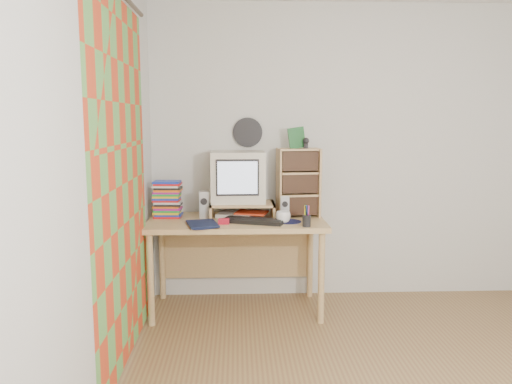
{
  "coord_description": "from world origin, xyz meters",
  "views": [
    {
      "loc": [
        -1.02,
        -2.51,
        1.54
      ],
      "look_at": [
        -0.87,
        1.33,
        0.98
      ],
      "focal_mm": 35.0,
      "sensor_mm": 36.0,
      "label": 1
    }
  ],
  "objects": [
    {
      "name": "left_wall",
      "position": [
        -1.75,
        0.0,
        1.25
      ],
      "size": [
        0.0,
        3.5,
        3.5
      ],
      "primitive_type": "plane",
      "rotation": [
        1.57,
        0.0,
        1.57
      ],
      "color": "silver",
      "rests_on": "floor"
    },
    {
      "name": "back_wall",
      "position": [
        0.0,
        1.75,
        1.25
      ],
      "size": [
        3.5,
        0.0,
        3.5
      ],
      "primitive_type": "plane",
      "rotation": [
        1.57,
        0.0,
        0.0
      ],
      "color": "silver",
      "rests_on": "floor"
    },
    {
      "name": "game_box",
      "position": [
        -0.54,
        1.5,
        1.39
      ],
      "size": [
        0.13,
        0.04,
        0.17
      ],
      "primitive_type": "cube",
      "rotation": [
        0.0,
        0.0,
        0.12
      ],
      "color": "#175121",
      "rests_on": "cd_rack"
    },
    {
      "name": "pen_cup",
      "position": [
        -0.51,
        1.1,
        0.81
      ],
      "size": [
        0.07,
        0.07,
        0.12
      ],
      "primitive_type": null,
      "rotation": [
        0.0,
        0.0,
        -0.11
      ],
      "color": "black",
      "rests_on": "desk"
    },
    {
      "name": "keyboard",
      "position": [
        -0.89,
        1.25,
        0.77
      ],
      "size": [
        0.49,
        0.3,
        0.03
      ],
      "primitive_type": "cube",
      "rotation": [
        0.0,
        0.0,
        -0.33
      ],
      "color": "black",
      "rests_on": "desk"
    },
    {
      "name": "desk",
      "position": [
        -1.03,
        1.44,
        0.62
      ],
      "size": [
        1.4,
        0.7,
        0.75
      ],
      "color": "tan",
      "rests_on": "floor"
    },
    {
      "name": "webcam",
      "position": [
        -0.47,
        1.46,
        1.35
      ],
      "size": [
        0.06,
        0.06,
        0.09
      ],
      "primitive_type": null,
      "rotation": [
        0.0,
        0.0,
        -0.08
      ],
      "color": "black",
      "rests_on": "cd_rack"
    },
    {
      "name": "speaker_right",
      "position": [
        -0.64,
        1.43,
        0.84
      ],
      "size": [
        0.07,
        0.07,
        0.19
      ],
      "primitive_type": "cube",
      "rotation": [
        0.0,
        0.0,
        0.03
      ],
      "color": "#ACADB1",
      "rests_on": "desk"
    },
    {
      "name": "mousepad",
      "position": [
        -0.62,
        1.28,
        0.75
      ],
      "size": [
        0.23,
        0.23,
        0.0
      ],
      "primitive_type": "cylinder",
      "rotation": [
        0.0,
        0.0,
        -0.18
      ],
      "color": "#111438",
      "rests_on": "desk"
    },
    {
      "name": "monitor_riser",
      "position": [
        -0.98,
        1.48,
        0.84
      ],
      "size": [
        0.52,
        0.3,
        0.12
      ],
      "color": "tan",
      "rests_on": "desk"
    },
    {
      "name": "curtain",
      "position": [
        -1.71,
        0.48,
        1.15
      ],
      "size": [
        0.0,
        2.2,
        2.2
      ],
      "primitive_type": "plane",
      "rotation": [
        1.57,
        0.0,
        1.57
      ],
      "color": "red",
      "rests_on": "left_wall"
    },
    {
      "name": "crt_monitor",
      "position": [
        -1.02,
        1.53,
        1.08
      ],
      "size": [
        0.45,
        0.45,
        0.41
      ],
      "primitive_type": "cube",
      "rotation": [
        0.0,
        0.0,
        0.03
      ],
      "color": "beige",
      "rests_on": "monitor_riser"
    },
    {
      "name": "red_box",
      "position": [
        -1.12,
        1.22,
        0.77
      ],
      "size": [
        0.08,
        0.05,
        0.04
      ],
      "primitive_type": "cube",
      "rotation": [
        0.0,
        0.0,
        -0.04
      ],
      "color": "#B61328",
      "rests_on": "desk"
    },
    {
      "name": "diary",
      "position": [
        -1.39,
        1.13,
        0.78
      ],
      "size": [
        0.3,
        0.25,
        0.05
      ],
      "primitive_type": "imported",
      "rotation": [
        0.0,
        0.0,
        0.24
      ],
      "color": "#0E1533",
      "rests_on": "desk"
    },
    {
      "name": "papers",
      "position": [
        -0.98,
        1.51,
        0.77
      ],
      "size": [
        0.33,
        0.28,
        0.04
      ],
      "primitive_type": null,
      "rotation": [
        0.0,
        0.0,
        -0.28
      ],
      "color": "silver",
      "rests_on": "desk"
    },
    {
      "name": "dvd_stack",
      "position": [
        -1.58,
        1.49,
        0.9
      ],
      "size": [
        0.22,
        0.16,
        0.3
      ],
      "primitive_type": null,
      "rotation": [
        0.0,
        0.0,
        -0.05
      ],
      "color": "brown",
      "rests_on": "desk"
    },
    {
      "name": "mug",
      "position": [
        -0.67,
        1.23,
        0.79
      ],
      "size": [
        0.13,
        0.13,
        0.09
      ],
      "primitive_type": "imported",
      "rotation": [
        0.0,
        0.0,
        0.14
      ],
      "color": "white",
      "rests_on": "desk"
    },
    {
      "name": "speaker_left",
      "position": [
        -1.29,
        1.46,
        0.86
      ],
      "size": [
        0.09,
        0.09,
        0.22
      ],
      "primitive_type": "cube",
      "rotation": [
        0.0,
        0.0,
        0.11
      ],
      "color": "#ACADB1",
      "rests_on": "desk"
    },
    {
      "name": "cd_rack",
      "position": [
        -0.52,
        1.5,
        1.03
      ],
      "size": [
        0.35,
        0.21,
        0.56
      ],
      "primitive_type": "cube",
      "rotation": [
        0.0,
        0.0,
        0.11
      ],
      "color": "tan",
      "rests_on": "desk"
    },
    {
      "name": "wall_disc",
      "position": [
        -0.93,
        1.73,
        1.43
      ],
      "size": [
        0.25,
        0.02,
        0.25
      ],
      "primitive_type": "cylinder",
      "rotation": [
        1.57,
        0.0,
        0.0
      ],
      "color": "black",
      "rests_on": "back_wall"
    }
  ]
}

